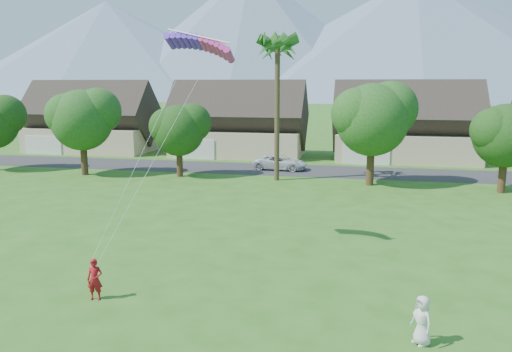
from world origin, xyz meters
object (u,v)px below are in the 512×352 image
(watcher, at_px, (422,320))
(parked_car, at_px, (280,162))
(kite_flyer, at_px, (95,279))
(parafoil_kite, at_px, (201,43))

(watcher, bearing_deg, parked_car, 161.35)
(kite_flyer, distance_m, parafoil_kite, 11.91)
(parked_car, bearing_deg, kite_flyer, -179.27)
(kite_flyer, xyz_separation_m, watcher, (12.15, -0.97, 0.00))
(kite_flyer, bearing_deg, watcher, -16.70)
(watcher, distance_m, parked_car, 33.81)
(parked_car, relative_size, parafoil_kite, 1.50)
(kite_flyer, bearing_deg, parked_car, 73.60)
(watcher, relative_size, parafoil_kite, 0.47)
(watcher, bearing_deg, parafoil_kite, -163.98)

